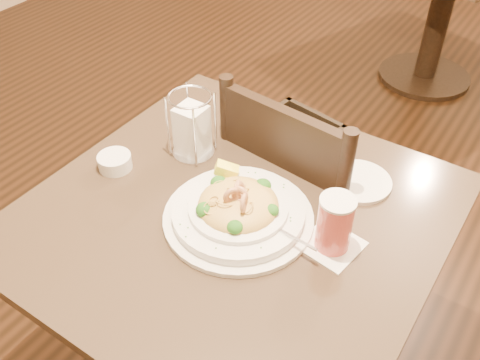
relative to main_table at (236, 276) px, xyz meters
The scene contains 8 objects.
main_table is the anchor object (origin of this frame).
dining_chair_near 0.34m from the main_table, 87.96° to the left, with size 0.46×0.46×0.93m.
pasta_bowl 0.27m from the main_table, 41.65° to the right, with size 0.38×0.34×0.11m.
drink_glass 0.38m from the main_table, ahead, with size 0.13×0.13×0.13m.
bread_basket 0.41m from the main_table, 92.72° to the left, with size 0.23×0.20×0.06m.
napkin_caddy 0.40m from the main_table, 150.57° to the left, with size 0.11×0.11×0.17m.
side_plate 0.40m from the main_table, 51.86° to the left, with size 0.16×0.16×0.01m, color white.
butter_ramekin 0.43m from the main_table, behind, with size 0.08×0.08×0.04m, color white.
Camera 1 is at (0.50, -0.73, 1.61)m, focal length 40.00 mm.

